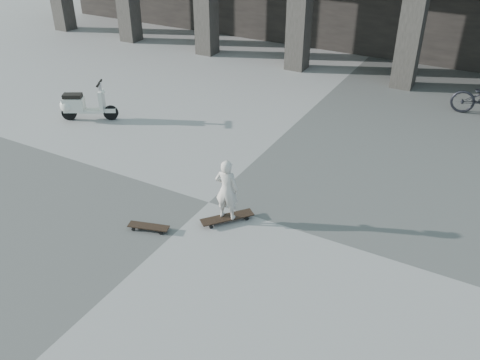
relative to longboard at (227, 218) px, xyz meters
The scene contains 5 objects.
ground 0.76m from the longboard, 149.42° to the left, with size 90.00×90.00×0.00m, color #4D4D4B.
longboard is the anchor object (origin of this frame).
skateboard_spare 1.47m from the longboard, 140.31° to the right, with size 0.79×0.40×0.09m.
child 0.62m from the longboard, 90.00° to the right, with size 0.44×0.29×1.21m, color #B8B0A6.
scooter 6.20m from the longboard, 159.59° to the left, with size 1.36×0.89×1.05m.
Camera 1 is at (4.66, -7.14, 5.61)m, focal length 38.00 mm.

